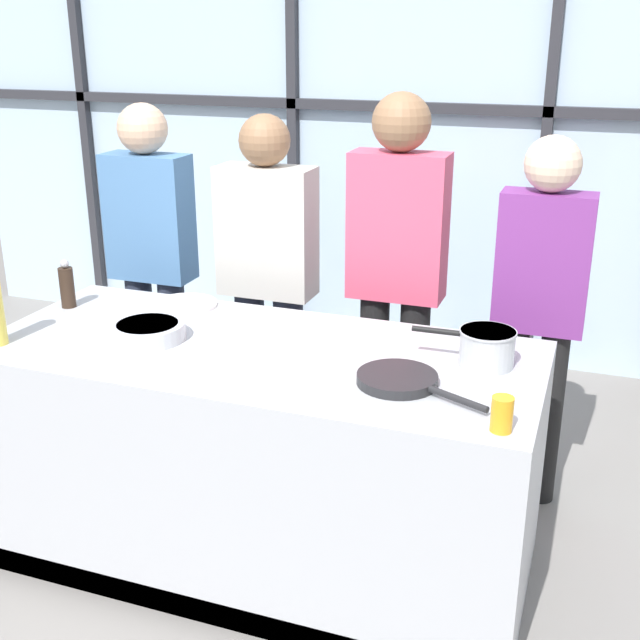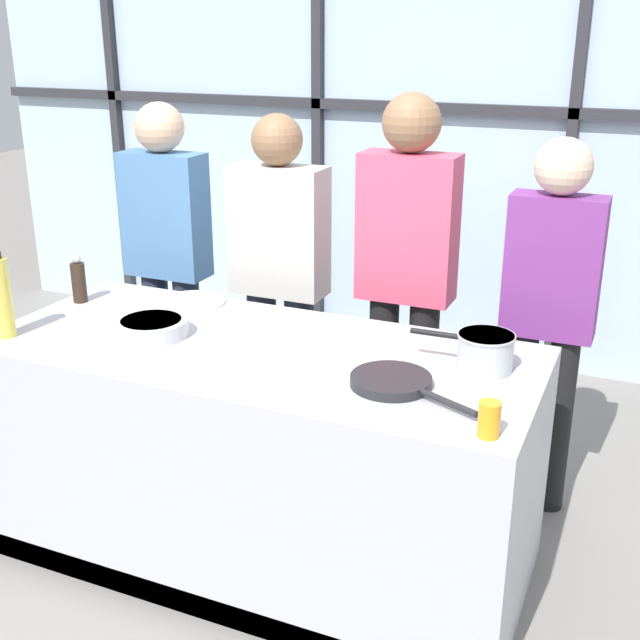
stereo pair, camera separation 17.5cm
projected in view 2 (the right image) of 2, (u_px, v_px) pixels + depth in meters
ground_plane at (264, 551)px, 3.23m from camera, size 18.00×18.00×0.00m
back_window_wall at (439, 131)px, 4.76m from camera, size 6.40×0.10×2.80m
demo_island at (261, 454)px, 3.07m from camera, size 2.03×0.88×0.89m
spectator_far_left at (168, 250)px, 3.93m from camera, size 0.41×0.23×1.66m
spectator_center_left at (279, 270)px, 3.71m from camera, size 0.44×0.23×1.64m
spectator_center_right at (406, 268)px, 3.45m from camera, size 0.41×0.24×1.74m
spectator_far_right at (549, 304)px, 3.25m from camera, size 0.37×0.22×1.60m
frying_pan at (393, 381)px, 2.59m from camera, size 0.45×0.29×0.04m
saucepan at (485, 351)px, 2.71m from camera, size 0.36×0.19×0.13m
white_plate at (193, 302)px, 3.38m from camera, size 0.27×0.27×0.01m
mixing_bowl at (151, 327)px, 3.02m from camera, size 0.28×0.28×0.06m
oil_bottle at (2, 297)px, 2.97m from camera, size 0.07×0.07×0.33m
pepper_grinder at (79, 281)px, 3.37m from camera, size 0.06×0.06×0.20m
juice_glass_near at (489, 419)px, 2.27m from camera, size 0.06×0.06×0.11m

